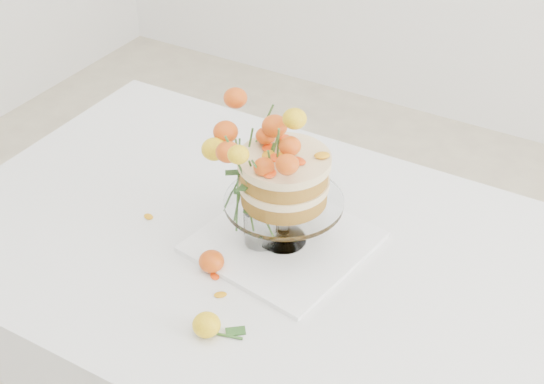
# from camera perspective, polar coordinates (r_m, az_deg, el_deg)

# --- Properties ---
(table) EXTENTS (1.43, 0.93, 0.76)m
(table) POSITION_cam_1_polar(r_m,az_deg,el_deg) (1.70, -1.00, -5.92)
(table) COLOR tan
(table) RESTS_ON ground
(napkin) EXTENTS (0.38, 0.38, 0.01)m
(napkin) POSITION_cam_1_polar(r_m,az_deg,el_deg) (1.64, 0.87, -3.77)
(napkin) COLOR white
(napkin) RESTS_ON table
(cake_stand) EXTENTS (0.25, 0.25, 0.22)m
(cake_stand) POSITION_cam_1_polar(r_m,az_deg,el_deg) (1.54, 0.92, 0.68)
(cake_stand) COLOR white
(cake_stand) RESTS_ON napkin
(rose_vase) EXTENTS (0.28, 0.28, 0.36)m
(rose_vase) POSITION_cam_1_polar(r_m,az_deg,el_deg) (1.51, -0.94, 2.09)
(rose_vase) COLOR white
(rose_vase) RESTS_ON table
(loose_rose_near) EXTENTS (0.09, 0.05, 0.05)m
(loose_rose_near) POSITION_cam_1_polar(r_m,az_deg,el_deg) (1.44, -4.93, -9.94)
(loose_rose_near) COLOR yellow
(loose_rose_near) RESTS_ON table
(loose_rose_far) EXTENTS (0.10, 0.05, 0.05)m
(loose_rose_far) POSITION_cam_1_polar(r_m,az_deg,el_deg) (1.57, -4.57, -5.24)
(loose_rose_far) COLOR #CB5509
(loose_rose_far) RESTS_ON table
(stray_petal_a) EXTENTS (0.03, 0.02, 0.00)m
(stray_petal_a) POSITION_cam_1_polar(r_m,az_deg,el_deg) (1.63, -6.47, -4.31)
(stray_petal_a) COLOR orange
(stray_petal_a) RESTS_ON table
(stray_petal_b) EXTENTS (0.03, 0.02, 0.00)m
(stray_petal_b) POSITION_cam_1_polar(r_m,az_deg,el_deg) (1.56, -4.33, -6.34)
(stray_petal_b) COLOR orange
(stray_petal_b) RESTS_ON table
(stray_petal_c) EXTENTS (0.03, 0.02, 0.00)m
(stray_petal_c) POSITION_cam_1_polar(r_m,az_deg,el_deg) (1.52, -3.91, -7.74)
(stray_petal_c) COLOR orange
(stray_petal_c) RESTS_ON table
(stray_petal_d) EXTENTS (0.03, 0.02, 0.00)m
(stray_petal_d) POSITION_cam_1_polar(r_m,az_deg,el_deg) (1.73, -9.27, -1.85)
(stray_petal_d) COLOR orange
(stray_petal_d) RESTS_ON table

